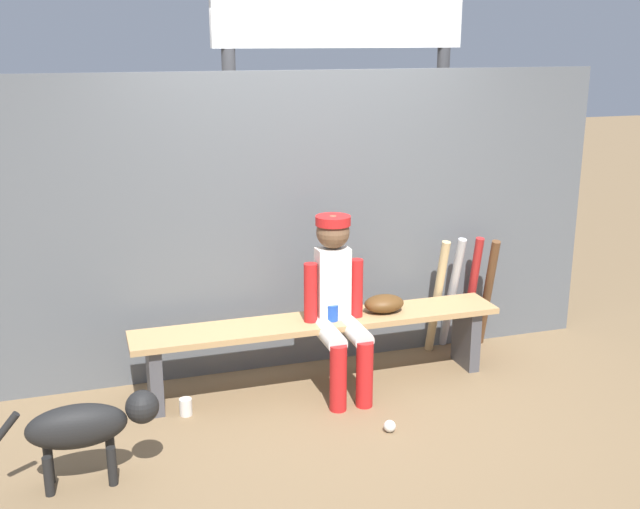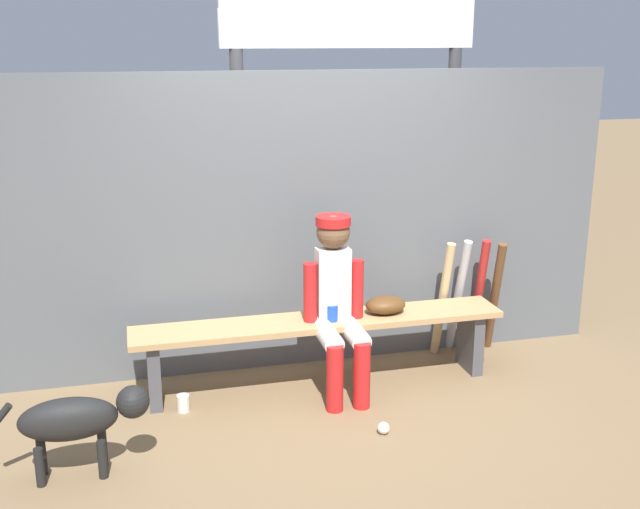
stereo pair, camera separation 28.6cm
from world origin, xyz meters
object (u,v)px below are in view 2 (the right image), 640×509
at_px(bat_aluminum_silver, 458,296).
at_px(cup_on_ground, 183,403).
at_px(player_seated, 338,300).
at_px(dog, 79,419).
at_px(baseball, 384,428).
at_px(scoreboard, 357,24).
at_px(baseball_glove, 385,305).
at_px(bat_aluminum_red, 479,295).
at_px(cup_on_bench, 332,313).
at_px(bat_wood_dark, 495,297).
at_px(dugout_bench, 320,334).
at_px(bat_wood_natural, 443,299).

distance_m(bat_aluminum_silver, cup_on_ground, 2.17).
bearing_deg(player_seated, dog, -158.09).
height_order(baseball, scoreboard, scoreboard).
height_order(baseball_glove, bat_aluminum_red, bat_aluminum_red).
relative_size(cup_on_ground, cup_on_bench, 1.00).
relative_size(bat_aluminum_red, bat_wood_dark, 1.00).
relative_size(bat_aluminum_red, scoreboard, 0.26).
distance_m(bat_aluminum_red, bat_wood_dark, 0.12).
bearing_deg(bat_aluminum_red, scoreboard, 136.86).
bearing_deg(cup_on_bench, cup_on_ground, -174.07).
bearing_deg(cup_on_ground, bat_aluminum_red, 11.50).
distance_m(scoreboard, dog, 3.42).
bearing_deg(cup_on_ground, dugout_bench, 9.33).
distance_m(bat_wood_natural, cup_on_ground, 2.02).
xyz_separation_m(cup_on_ground, cup_on_bench, (1.01, 0.10, 0.48)).
bearing_deg(cup_on_ground, baseball_glove, 6.28).
relative_size(cup_on_ground, scoreboard, 0.03).
distance_m(bat_aluminum_silver, scoreboard, 2.16).
bearing_deg(baseball_glove, bat_wood_natural, 26.03).
relative_size(player_seated, bat_aluminum_silver, 1.31).
distance_m(dugout_bench, bat_aluminum_red, 1.34).
xyz_separation_m(baseball_glove, bat_aluminum_red, (0.84, 0.30, -0.10)).
distance_m(dugout_bench, player_seated, 0.31).
bearing_deg(cup_on_bench, player_seated, -73.42).
bearing_deg(bat_aluminum_red, bat_wood_dark, -28.63).
distance_m(bat_aluminum_silver, bat_aluminum_red, 0.16).
bearing_deg(bat_aluminum_red, bat_wood_natural, -172.38).
relative_size(bat_wood_dark, cup_on_ground, 8.09).
xyz_separation_m(cup_on_ground, dog, (-0.59, -0.61, 0.28)).
distance_m(baseball_glove, cup_on_ground, 1.49).
bearing_deg(cup_on_bench, baseball_glove, 7.19).
height_order(bat_wood_dark, baseball, bat_wood_dark).
relative_size(player_seated, bat_wood_dark, 1.33).
xyz_separation_m(dugout_bench, scoreboard, (0.54, 1.01, 2.02)).
bearing_deg(cup_on_ground, bat_aluminum_silver, 12.56).
relative_size(bat_wood_dark, dog, 1.06).
height_order(player_seated, baseball_glove, player_seated).
distance_m(baseball_glove, baseball, 0.94).
xyz_separation_m(player_seated, baseball, (0.12, -0.63, -0.62)).
bearing_deg(dugout_bench, player_seated, -52.22).
distance_m(dugout_bench, scoreboard, 2.33).
relative_size(player_seated, baseball_glove, 4.24).
relative_size(player_seated, bat_aluminum_red, 1.34).
bearing_deg(baseball, bat_wood_natural, 51.85).
xyz_separation_m(dugout_bench, bat_aluminum_silver, (1.14, 0.31, 0.07)).
xyz_separation_m(bat_wood_natural, bat_wood_dark, (0.41, -0.01, -0.01)).
relative_size(bat_aluminum_silver, baseball, 12.26).
bearing_deg(dugout_bench, dog, -153.40).
bearing_deg(cup_on_ground, cup_on_bench, 5.93).
xyz_separation_m(dugout_bench, bat_wood_natural, (1.00, 0.26, 0.07)).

